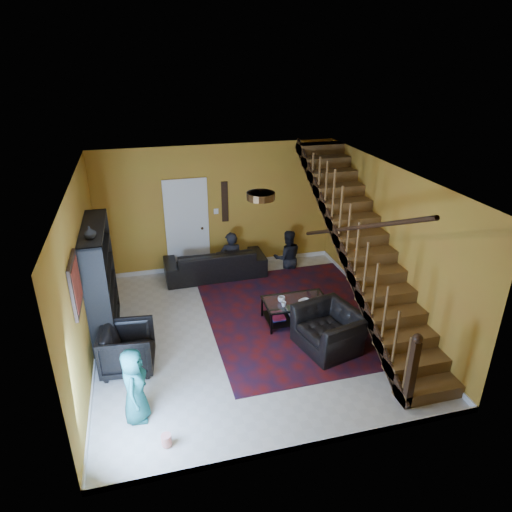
% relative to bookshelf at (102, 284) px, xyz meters
% --- Properties ---
extents(floor, '(5.50, 5.50, 0.00)m').
position_rel_bookshelf_xyz_m(floor, '(2.40, -0.60, -0.96)').
color(floor, beige).
rests_on(floor, ground).
extents(room, '(5.50, 5.50, 5.50)m').
position_rel_bookshelf_xyz_m(room, '(1.07, 0.73, -0.91)').
color(room, '#A78625').
rests_on(room, ground).
extents(staircase, '(0.95, 5.02, 3.18)m').
position_rel_bookshelf_xyz_m(staircase, '(4.53, -0.60, 0.43)').
color(staircase, brown).
rests_on(staircase, floor).
extents(bookshelf, '(0.35, 1.80, 2.00)m').
position_rel_bookshelf_xyz_m(bookshelf, '(0.00, 0.00, 0.00)').
color(bookshelf, black).
rests_on(bookshelf, floor).
extents(door, '(0.82, 0.05, 2.05)m').
position_rel_bookshelf_xyz_m(door, '(1.70, 2.12, 0.06)').
color(door, silver).
rests_on(door, floor).
extents(framed_picture, '(0.04, 0.74, 0.74)m').
position_rel_bookshelf_xyz_m(framed_picture, '(-0.17, -1.50, 0.79)').
color(framed_picture, maroon).
rests_on(framed_picture, room).
extents(wall_hanging, '(0.14, 0.03, 0.90)m').
position_rel_bookshelf_xyz_m(wall_hanging, '(2.55, 2.13, 0.59)').
color(wall_hanging, black).
rests_on(wall_hanging, room).
extents(ceiling_fixture, '(0.40, 0.40, 0.10)m').
position_rel_bookshelf_xyz_m(ceiling_fixture, '(2.40, -1.40, 1.78)').
color(ceiling_fixture, '#3F2814').
rests_on(ceiling_fixture, room).
extents(rug, '(3.40, 3.87, 0.02)m').
position_rel_bookshelf_xyz_m(rug, '(3.45, -0.32, -0.95)').
color(rug, '#4F0E0E').
rests_on(rug, floor).
extents(sofa, '(2.19, 0.87, 0.64)m').
position_rel_bookshelf_xyz_m(sofa, '(2.22, 1.70, -0.65)').
color(sofa, black).
rests_on(sofa, floor).
extents(armchair_left, '(0.89, 0.87, 0.73)m').
position_rel_bookshelf_xyz_m(armchair_left, '(0.35, -1.13, -0.60)').
color(armchair_left, black).
rests_on(armchair_left, floor).
extents(armchair_right, '(1.15, 1.25, 0.69)m').
position_rel_bookshelf_xyz_m(armchair_right, '(3.60, -1.40, -0.62)').
color(armchair_right, black).
rests_on(armchair_right, floor).
extents(person_adult_a, '(0.54, 0.37, 1.42)m').
position_rel_bookshelf_xyz_m(person_adult_a, '(2.59, 1.75, -0.70)').
color(person_adult_a, black).
rests_on(person_adult_a, sofa).
extents(person_adult_b, '(0.70, 0.57, 1.33)m').
position_rel_bookshelf_xyz_m(person_adult_b, '(3.90, 1.75, -0.75)').
color(person_adult_b, black).
rests_on(person_adult_b, sofa).
extents(person_child, '(0.44, 0.59, 1.10)m').
position_rel_bookshelf_xyz_m(person_child, '(0.45, -2.26, -0.41)').
color(person_child, '#185E5C').
rests_on(person_child, armchair_left).
extents(coffee_table, '(1.17, 0.69, 0.44)m').
position_rel_bookshelf_xyz_m(coffee_table, '(3.32, -0.51, -0.71)').
color(coffee_table, black).
rests_on(coffee_table, floor).
extents(cup_a, '(0.17, 0.17, 0.10)m').
position_rel_bookshelf_xyz_m(cup_a, '(3.05, -0.49, -0.47)').
color(cup_a, '#999999').
rests_on(cup_a, coffee_table).
extents(cup_b, '(0.10, 0.10, 0.09)m').
position_rel_bookshelf_xyz_m(cup_b, '(3.04, -0.66, -0.48)').
color(cup_b, '#999999').
rests_on(cup_b, coffee_table).
extents(bowl, '(0.29, 0.29, 0.06)m').
position_rel_bookshelf_xyz_m(bowl, '(3.44, -0.66, -0.49)').
color(bowl, '#999999').
rests_on(bowl, coffee_table).
extents(vase, '(0.18, 0.18, 0.19)m').
position_rel_bookshelf_xyz_m(vase, '(-0.00, -0.50, 1.13)').
color(vase, '#999999').
rests_on(vase, bookshelf).
extents(popcorn_bucket, '(0.16, 0.16, 0.15)m').
position_rel_bookshelf_xyz_m(popcorn_bucket, '(0.79, -2.85, -0.87)').
color(popcorn_bucket, red).
rests_on(popcorn_bucket, rug).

